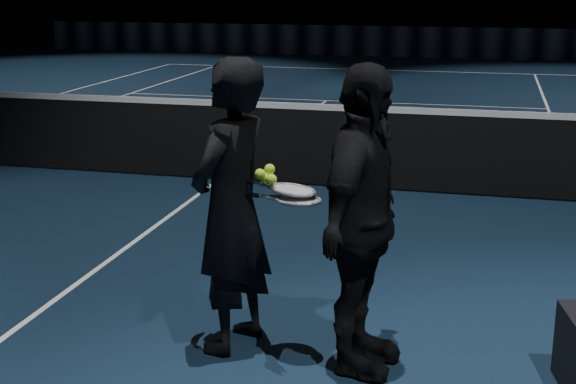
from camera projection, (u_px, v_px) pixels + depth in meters
name	position (u px, v px, depth m)	size (l,w,h in m)	color
floor	(220.00, 179.00, 9.52)	(36.00, 36.00, 0.00)	black
court_lines	(220.00, 179.00, 9.52)	(10.98, 23.78, 0.01)	white
net_mesh	(219.00, 142.00, 9.40)	(12.80, 0.02, 0.86)	black
net_tape	(218.00, 103.00, 9.28)	(12.80, 0.03, 0.07)	white
sponsor_backdrop	(387.00, 41.00, 23.92)	(22.00, 0.15, 0.90)	black
player_a	(231.00, 207.00, 5.01)	(0.68, 0.45, 1.87)	black
player_b	(362.00, 222.00, 4.71)	(1.10, 0.46, 1.87)	black
racket_lower	(298.00, 200.00, 4.83)	(0.68, 0.22, 0.03)	black
racket_upper	(293.00, 190.00, 4.87)	(0.68, 0.22, 0.03)	black
tennis_balls	(269.00, 176.00, 4.87)	(0.12, 0.10, 0.12)	#CBF233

